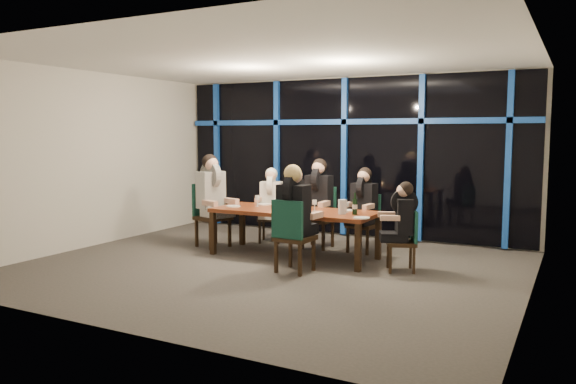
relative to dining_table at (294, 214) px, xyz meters
The scene contains 29 objects.
room 1.56m from the dining_table, 90.00° to the right, with size 7.04×7.00×3.02m.
window_wall 2.30m from the dining_table, 89.70° to the left, with size 6.86×0.43×2.94m.
dining_table is the anchor object (origin of this frame).
chair_far_left 1.35m from the dining_table, 134.35° to the left, with size 0.53×0.53×0.91m.
chair_far_mid 0.90m from the dining_table, 87.03° to the left, with size 0.48×0.48×1.04m.
chair_far_right 1.26m from the dining_table, 47.27° to the left, with size 0.49×0.49×0.95m.
chair_end_left 1.69m from the dining_table, behind, with size 0.63×0.63×1.09m.
chair_end_right 1.84m from the dining_table, ahead, with size 0.53×0.53×0.87m.
chair_near_mid 1.05m from the dining_table, 64.66° to the right, with size 0.51×0.51×1.03m.
diner_far_left 1.29m from the dining_table, 135.89° to the left, with size 0.54×0.62×0.88m.
diner_far_mid 0.86m from the dining_table, 86.73° to the left, with size 0.51×0.64×1.01m.
diner_far_right 1.21m from the dining_table, 44.98° to the left, with size 0.50×0.62×0.93m.
diner_end_left 1.64m from the dining_table, behind, with size 0.74×0.64×1.06m.
diner_end_right 1.77m from the dining_table, ahead, with size 0.60×0.54×0.85m.
diner_near_mid 1.01m from the dining_table, 62.11° to the right, with size 0.53×0.66×1.01m.
plate_far_left 0.82m from the dining_table, 154.65° to the left, with size 0.24×0.24×0.01m, color white.
plate_far_mid 0.26m from the dining_table, 79.85° to the left, with size 0.24×0.24×0.01m, color white.
plate_far_right 0.83m from the dining_table, 19.84° to the left, with size 0.24×0.24×0.01m, color white.
plate_end_left 1.07m from the dining_table, behind, with size 0.24×0.24×0.01m, color white.
plate_end_right 1.30m from the dining_table, 15.32° to the right, with size 0.24×0.24×0.01m, color white.
plate_near_mid 0.57m from the dining_table, 30.62° to the right, with size 0.24×0.24×0.01m, color white.
wine_bottle 1.05m from the dining_table, ahead, with size 0.07×0.07×0.33m.
water_pitcher 0.87m from the dining_table, ahead, with size 0.14×0.12×0.22m.
tea_light 0.30m from the dining_table, 105.25° to the right, with size 0.05×0.05×0.03m, color #FF9D4C.
wine_glass_a 0.35m from the dining_table, 146.85° to the right, with size 0.07×0.07×0.17m.
wine_glass_b 0.30m from the dining_table, 49.78° to the left, with size 0.07×0.07×0.18m.
wine_glass_c 0.40m from the dining_table, ahead, with size 0.07×0.07×0.18m.
wine_glass_d 0.76m from the dining_table, behind, with size 0.07×0.07×0.18m.
wine_glass_e 0.88m from the dining_table, ahead, with size 0.06×0.06×0.16m.
Camera 1 is at (3.97, -6.97, 1.95)m, focal length 35.00 mm.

